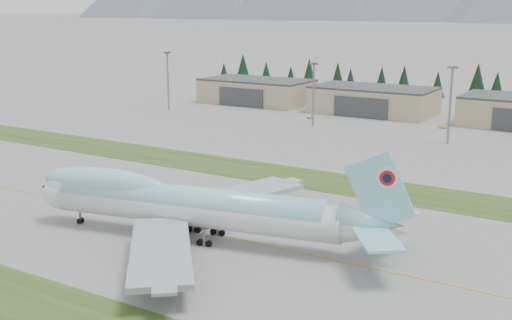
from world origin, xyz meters
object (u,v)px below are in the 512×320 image
Objects in this scene: hangar_center at (373,100)px; service_vehicle_a at (309,118)px; service_vehicle_b at (442,128)px; boeing_747_freighter at (190,205)px; hangar_left at (257,91)px.

service_vehicle_a is (-16.65, -23.66, -5.39)m from hangar_center.
boeing_747_freighter is at bearing 169.56° from service_vehicle_b.
hangar_left is 11.94× the size of service_vehicle_a.
hangar_center reaches higher than service_vehicle_a.
boeing_747_freighter is 173.46m from hangar_left.
service_vehicle_a is at bearing -125.14° from hangar_center.
boeing_747_freighter reaches higher than service_vehicle_a.
service_vehicle_b is at bearing 74.90° from boeing_747_freighter.
boeing_747_freighter is 136.16m from service_vehicle_b.
service_vehicle_a is 50.40m from service_vehicle_b.
hangar_center is 29.42m from service_vehicle_a.
service_vehicle_a is (-41.14, 130.51, -6.39)m from boeing_747_freighter.
service_vehicle_b is (33.48, -18.46, -5.39)m from hangar_center.
hangar_left is 45.38m from service_vehicle_a.
hangar_center is at bearing 87.71° from boeing_747_freighter.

